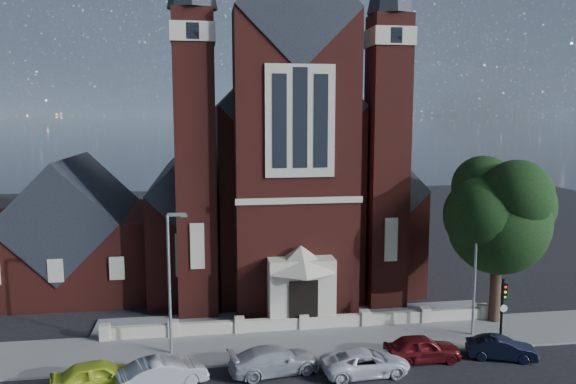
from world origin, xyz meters
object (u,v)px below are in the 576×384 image
street_lamp_right (477,263)px  car_silver_a (162,373)px  church (272,174)px  street_lamp_left (171,275)px  car_lime_van (99,376)px  car_silver_b (275,360)px  street_tree (503,218)px  traffic_signal (503,303)px  car_white_suv (366,362)px  car_dark_red (422,348)px  car_navy (501,348)px  parish_hall (75,237)px

street_lamp_right → car_silver_a: street_lamp_right is taller
church → street_lamp_left: 20.84m
car_lime_van → car_silver_b: (8.72, 0.64, -0.07)m
street_lamp_left → car_lime_van: (-3.35, -3.72, -3.84)m
street_tree → street_lamp_right: size_ratio=1.32×
traffic_signal → car_silver_b: (-13.53, -1.51, -1.89)m
car_white_suv → car_lime_van: bearing=85.7°
car_lime_van → car_dark_red: size_ratio=1.06×
church → car_navy: (10.07, -22.18, -7.58)m
parish_hall → church: bearing=17.2°
car_white_suv → car_silver_a: bearing=86.1°
car_white_suv → car_dark_red: car_dark_red is taller
street_tree → car_lime_van: 25.24m
street_lamp_left → traffic_signal: bearing=-4.8°
street_tree → car_lime_van: size_ratio=2.40×
traffic_signal → car_silver_b: size_ratio=0.84×
car_white_suv → car_dark_red: (3.49, 1.07, 0.08)m
street_lamp_right → car_silver_b: size_ratio=1.69×
street_lamp_left → car_white_suv: street_lamp_left is taller
parish_hall → car_silver_b: (13.47, -17.08, -3.32)m
car_navy → car_white_suv: bearing=113.4°
street_lamp_left → street_tree: bearing=4.8°
car_navy → street_tree: bearing=-8.5°
church → car_silver_b: size_ratio=7.30×
church → car_dark_red: size_ratio=8.27×
car_silver_b → car_navy: car_silver_b is taller
car_silver_a → traffic_signal: bearing=-103.2°
parish_hall → car_silver_a: 19.73m
church → car_white_suv: bearing=-84.6°
street_lamp_right → car_navy: (-0.02, -3.24, -3.99)m
parish_hall → car_lime_van: size_ratio=2.73×
traffic_signal → parish_hall: bearing=150.0°
car_lime_van → car_silver_a: car_lime_van is taller
traffic_signal → car_dark_red: bearing=-166.6°
street_tree → street_lamp_right: 3.84m
car_dark_red → street_lamp_left: bearing=77.8°
traffic_signal → car_silver_a: size_ratio=0.91×
street_lamp_left → car_navy: 18.70m
traffic_signal → street_lamp_right: bearing=120.0°
parish_hall → street_tree: bearing=-23.3°
car_silver_a → street_lamp_right: bearing=-98.1°
street_tree → car_navy: (-2.53, -4.95, -6.35)m
car_silver_a → car_navy: size_ratio=1.19×
car_navy → car_silver_b: bearing=107.8°
car_lime_van → street_lamp_left: bearing=-56.3°
street_tree → car_lime_van: (-23.85, -5.43, -6.20)m
street_lamp_left → car_silver_b: street_lamp_left is taller
church → parish_hall: (-16.00, -4.94, -4.17)m
street_lamp_left → street_lamp_right: same height
church → traffic_signal: 23.94m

